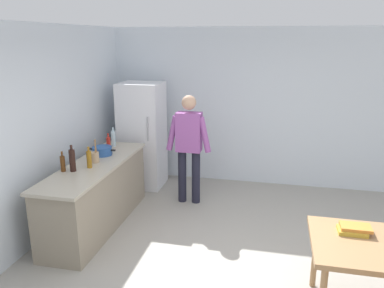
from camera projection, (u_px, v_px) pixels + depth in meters
The scene contains 14 objects.
ground_plane at pixel (236, 278), 4.13m from camera, with size 14.00×14.00×0.00m, color #9E998E.
wall_back at pixel (257, 108), 6.58m from camera, with size 6.40×0.12×2.70m, color silver.
wall_left at pixel (22, 140), 4.50m from camera, with size 0.12×5.60×2.70m, color silver.
kitchen_counter at pixel (97, 195), 5.18m from camera, with size 0.64×2.20×0.90m.
refrigerator at pixel (143, 135), 6.54m from camera, with size 0.70×0.67×1.80m.
person at pixel (189, 142), 5.80m from camera, with size 0.70×0.22×1.70m.
cooking_pot at pixel (102, 151), 5.43m from camera, with size 0.40×0.28×0.12m.
utensil_jar at pixel (95, 157), 5.10m from camera, with size 0.11×0.11×0.32m.
bottle_oil_amber at pixel (89, 159), 4.88m from camera, with size 0.06×0.06×0.28m.
bottle_wine_dark at pixel (72, 160), 4.74m from camera, with size 0.08×0.08×0.34m.
bottle_beer_brown at pixel (63, 163), 4.74m from camera, with size 0.06×0.06×0.26m.
bottle_water_clear at pixel (113, 138), 5.85m from camera, with size 0.07×0.07×0.30m.
bottle_sauce_red at pixel (108, 143), 5.71m from camera, with size 0.06×0.06×0.24m.
book_stack at pixel (354, 229), 3.56m from camera, with size 0.30×0.19×0.07m.
Camera 1 is at (0.32, -3.60, 2.52)m, focal length 35.58 mm.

